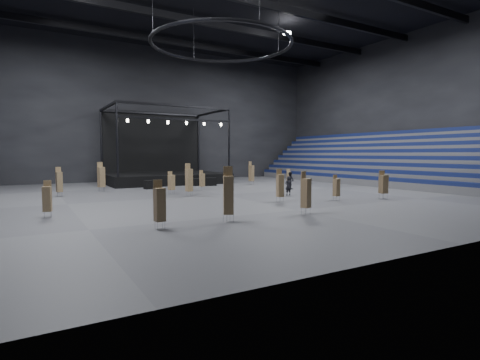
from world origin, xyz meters
TOP-DOWN VIEW (x-y plane):
  - floor at (0.00, 0.00)m, footprint 50.00×50.00m
  - wall_back at (0.00, 21.00)m, footprint 50.00×0.20m
  - wall_front at (0.00, -21.00)m, footprint 50.00×0.20m
  - wall_right at (25.00, 0.00)m, footprint 0.20×42.00m
  - bleachers_right at (22.94, 0.00)m, footprint 7.20×40.00m
  - stage at (0.00, 16.24)m, footprint 14.00×10.00m
  - truss_ring at (-0.00, 0.00)m, footprint 12.30×12.30m
  - flight_case_left at (-3.84, 8.58)m, footprint 1.45×1.01m
  - flight_case_mid at (1.96, 9.80)m, footprint 1.39×1.08m
  - flight_case_right at (3.09, 8.96)m, footprint 1.49×0.98m
  - chair_stack_0 at (0.25, 4.80)m, footprint 0.48×0.48m
  - chair_stack_1 at (-9.52, -11.99)m, footprint 0.50×0.50m
  - chair_stack_2 at (9.78, -9.18)m, footprint 0.63×0.63m
  - chair_stack_3 at (-3.72, 2.63)m, footprint 0.59×0.59m
  - chair_stack_4 at (8.00, 8.01)m, footprint 0.62×0.62m
  - chair_stack_5 at (-12.54, 5.72)m, footprint 0.53×0.53m
  - chair_stack_6 at (-0.55, -11.99)m, footprint 0.58×0.58m
  - chair_stack_7 at (5.79, -8.05)m, footprint 0.42×0.42m
  - chair_stack_8 at (11.50, 5.41)m, footprint 0.56×0.56m
  - chair_stack_9 at (-8.76, 8.01)m, footprint 0.68×0.68m
  - chair_stack_10 at (1.55, -6.52)m, footprint 0.52×0.52m
  - chair_stack_11 at (-2.94, 0.42)m, footprint 0.55×0.55m
  - chair_stack_12 at (-14.00, -5.69)m, footprint 0.53×0.53m
  - chair_stack_13 at (-5.79, -11.99)m, footprint 0.67×0.67m
  - man_center at (4.80, -3.27)m, footprint 0.60×0.40m
  - crew_member at (8.56, 1.33)m, footprint 0.75×0.92m

SIDE VIEW (x-z plane):
  - floor at x=0.00m, z-range 0.00..0.00m
  - flight_case_mid at x=1.96m, z-range 0.00..0.83m
  - flight_case_left at x=-3.84m, z-range 0.00..0.88m
  - flight_case_right at x=3.09m, z-range 0.00..0.91m
  - man_center at x=4.80m, z-range 0.00..1.64m
  - crew_member at x=8.56m, z-range 0.00..1.76m
  - chair_stack_8 at x=11.50m, z-range 0.07..1.91m
  - chair_stack_0 at x=0.25m, z-range 0.05..2.03m
  - chair_stack_7 at x=5.79m, z-range 0.05..2.05m
  - chair_stack_3 at x=-3.72m, z-range 0.07..2.12m
  - chair_stack_12 at x=-14.00m, z-range 0.05..2.16m
  - chair_stack_2 at x=9.78m, z-range 0.09..2.36m
  - chair_stack_1 at x=-9.52m, z-range 0.04..2.41m
  - chair_stack_10 at x=1.55m, z-range 0.03..2.50m
  - chair_stack_5 at x=-12.54m, z-range 0.02..2.52m
  - chair_stack_6 at x=-0.55m, z-range 0.03..2.60m
  - chair_stack_4 at x=8.00m, z-range 0.02..2.74m
  - chair_stack_11 at x=-2.94m, z-range 0.02..2.82m
  - stage at x=0.00m, z-range -3.15..6.05m
  - chair_stack_9 at x=-8.76m, z-range 0.04..2.87m
  - chair_stack_13 at x=-5.79m, z-range 0.02..2.96m
  - bleachers_right at x=22.94m, z-range -1.47..4.93m
  - wall_back at x=0.00m, z-range 0.00..18.00m
  - wall_front at x=0.00m, z-range 0.00..18.00m
  - wall_right at x=25.00m, z-range 0.00..18.00m
  - truss_ring at x=0.00m, z-range 10.43..15.58m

